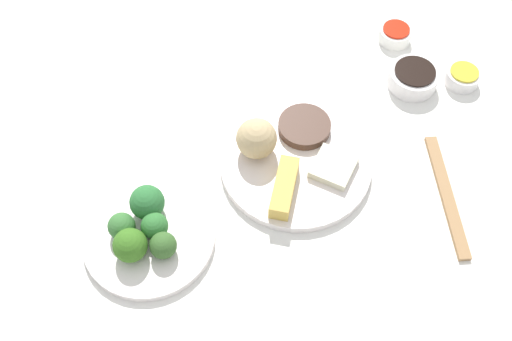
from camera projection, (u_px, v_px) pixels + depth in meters
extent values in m
cube|color=white|center=(307.00, 156.00, 1.02)|extent=(2.20, 2.20, 0.02)
cylinder|color=white|center=(294.00, 162.00, 0.99)|extent=(0.26, 0.26, 0.02)
sphere|color=tan|center=(257.00, 138.00, 0.96)|extent=(0.07, 0.07, 0.07)
cube|color=gold|center=(284.00, 188.00, 0.93)|extent=(0.08, 0.11, 0.03)
cube|color=beige|center=(333.00, 167.00, 0.97)|extent=(0.08, 0.08, 0.01)
cylinder|color=#493024|center=(304.00, 126.00, 1.01)|extent=(0.09, 0.09, 0.02)
cylinder|color=white|center=(149.00, 237.00, 0.91)|extent=(0.21, 0.21, 0.01)
sphere|color=#37612A|center=(163.00, 245.00, 0.87)|extent=(0.04, 0.04, 0.04)
sphere|color=#2C7035|center=(147.00, 202.00, 0.91)|extent=(0.06, 0.06, 0.06)
sphere|color=#39701F|center=(130.00, 245.00, 0.87)|extent=(0.05, 0.05, 0.05)
sphere|color=#307332|center=(154.00, 226.00, 0.89)|extent=(0.04, 0.04, 0.04)
sphere|color=#397134|center=(122.00, 226.00, 0.89)|extent=(0.04, 0.04, 0.04)
cylinder|color=white|center=(413.00, 78.00, 1.08)|extent=(0.09, 0.09, 0.03)
cylinder|color=black|center=(415.00, 71.00, 1.06)|extent=(0.08, 0.08, 0.00)
cylinder|color=white|center=(462.00, 77.00, 1.09)|extent=(0.06, 0.06, 0.03)
cylinder|color=yellow|center=(465.00, 72.00, 1.07)|extent=(0.05, 0.05, 0.00)
cylinder|color=white|center=(395.00, 35.00, 1.15)|extent=(0.06, 0.06, 0.03)
cylinder|color=red|center=(396.00, 29.00, 1.13)|extent=(0.05, 0.05, 0.00)
cube|color=#A4794C|center=(447.00, 195.00, 0.96)|extent=(0.17, 0.19, 0.01)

